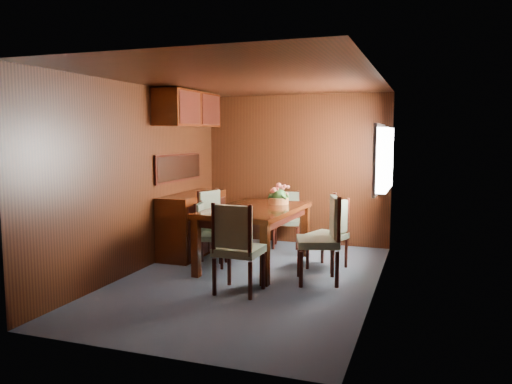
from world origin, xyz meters
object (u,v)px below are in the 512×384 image
at_px(dining_table, 255,216).
at_px(chair_left_near, 207,230).
at_px(chair_head, 236,244).
at_px(chair_right_near, 325,234).
at_px(flower_centerpiece, 279,194).
at_px(sideboard, 193,224).

xyz_separation_m(dining_table, chair_left_near, (-0.62, -0.20, -0.20)).
xyz_separation_m(chair_left_near, chair_head, (0.83, -1.02, 0.09)).
bearing_deg(chair_right_near, chair_head, 115.90).
bearing_deg(flower_centerpiece, sideboard, -176.49).
bearing_deg(dining_table, sideboard, 165.62).
height_order(sideboard, chair_head, chair_head).
relative_size(chair_left_near, chair_right_near, 0.82).
xyz_separation_m(chair_head, flower_centerpiece, (-0.01, 1.66, 0.37)).
bearing_deg(flower_centerpiece, dining_table, -113.59).
bearing_deg(chair_head, chair_right_near, 44.90).
bearing_deg(chair_left_near, sideboard, -152.90).
xyz_separation_m(chair_right_near, flower_centerpiece, (-0.84, 0.89, 0.35)).
bearing_deg(chair_right_near, dining_table, 49.67).
bearing_deg(chair_left_near, flower_centerpiece, 114.65).
distance_m(dining_table, chair_right_near, 1.13).
distance_m(chair_left_near, chair_head, 1.32).
xyz_separation_m(sideboard, flower_centerpiece, (1.30, 0.08, 0.49)).
height_order(chair_left_near, flower_centerpiece, flower_centerpiece).
bearing_deg(sideboard, chair_head, -50.34).
xyz_separation_m(dining_table, chair_right_near, (1.03, -0.44, -0.10)).
bearing_deg(sideboard, flower_centerpiece, 3.51).
relative_size(sideboard, chair_head, 1.36).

